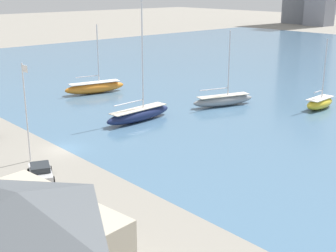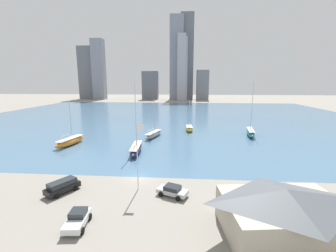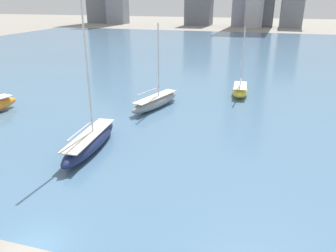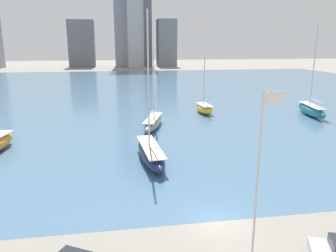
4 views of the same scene
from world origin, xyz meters
The scene contains 13 objects.
ground_plane centered at (0.00, 0.00, 0.00)m, with size 500.00×500.00×0.00m, color gray.
harbor_water centered at (0.00, 70.00, 0.00)m, with size 180.00×140.00×0.00m.
boat_shed centered at (18.53, -13.45, 2.64)m, with size 13.45×10.10×5.28m.
flag_pole centered at (0.89, -4.42, 5.65)m, with size 1.24×0.14×10.35m.
distant_city_skyline centered at (-18.07, 172.11, 27.76)m, with size 120.00×17.60×74.94m.
sailboat_yellow centered at (9.38, 37.66, 0.93)m, with size 2.67×6.53×10.32m.
sailboat_orange centered at (-21.83, 18.40, 1.01)m, with size 4.40×10.86×11.51m.
sailboat_teal centered at (27.91, 32.46, 1.10)m, with size 3.76×10.84×15.96m.
sailboat_gray centered at (-1.37, 28.23, 0.91)m, with size 4.91×10.42×11.33m.
sailboat_navy centered at (-3.38, 13.42, 0.99)m, with size 2.98×11.07×16.10m.
parked_sedan_silver centered at (6.18, -5.95, 0.80)m, with size 4.80×3.50×1.52m.
parked_suv_black centered at (-10.23, -6.22, 1.01)m, with size 4.16×5.25×1.88m.
parked_pickup_white centered at (-4.25, -13.78, 0.88)m, with size 2.63×4.42×1.76m.
Camera 2 is at (7.80, -35.97, 16.29)m, focal length 24.00 mm.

